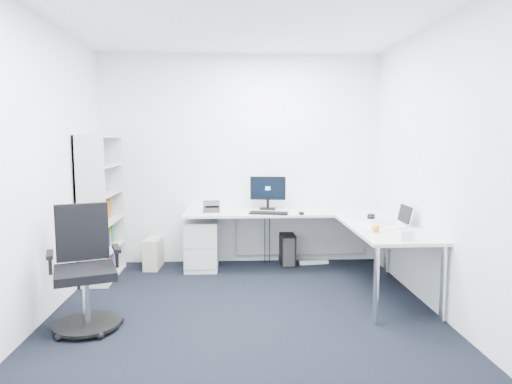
{
  "coord_description": "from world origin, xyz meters",
  "views": [
    {
      "loc": [
        -0.1,
        -3.85,
        1.63
      ],
      "look_at": [
        0.15,
        1.05,
        1.05
      ],
      "focal_mm": 32.0,
      "sensor_mm": 36.0,
      "label": 1
    }
  ],
  "objects_px": {
    "l_desk": "(288,246)",
    "laptop": "(388,215)",
    "bookshelf": "(101,207)",
    "monitor": "(268,192)",
    "task_chair": "(85,269)"
  },
  "relations": [
    {
      "from": "l_desk",
      "to": "laptop",
      "type": "height_order",
      "value": "laptop"
    },
    {
      "from": "bookshelf",
      "to": "laptop",
      "type": "relative_size",
      "value": 5.24
    },
    {
      "from": "monitor",
      "to": "laptop",
      "type": "height_order",
      "value": "monitor"
    },
    {
      "from": "task_chair",
      "to": "laptop",
      "type": "xyz_separation_m",
      "value": [
        2.86,
        0.78,
        0.31
      ]
    },
    {
      "from": "l_desk",
      "to": "monitor",
      "type": "relative_size",
      "value": 5.54
    },
    {
      "from": "l_desk",
      "to": "task_chair",
      "type": "bearing_deg",
      "value": -143.08
    },
    {
      "from": "task_chair",
      "to": "monitor",
      "type": "distance_m",
      "value": 2.59
    },
    {
      "from": "monitor",
      "to": "laptop",
      "type": "bearing_deg",
      "value": -36.18
    },
    {
      "from": "l_desk",
      "to": "monitor",
      "type": "distance_m",
      "value": 0.78
    },
    {
      "from": "l_desk",
      "to": "monitor",
      "type": "bearing_deg",
      "value": 113.49
    },
    {
      "from": "bookshelf",
      "to": "l_desk",
      "type": "bearing_deg",
      "value": -1.32
    },
    {
      "from": "task_chair",
      "to": "laptop",
      "type": "relative_size",
      "value": 3.33
    },
    {
      "from": "laptop",
      "to": "bookshelf",
      "type": "bearing_deg",
      "value": 164.55
    },
    {
      "from": "task_chair",
      "to": "monitor",
      "type": "xyz_separation_m",
      "value": [
        1.7,
        1.91,
        0.42
      ]
    },
    {
      "from": "task_chair",
      "to": "laptop",
      "type": "height_order",
      "value": "task_chair"
    }
  ]
}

